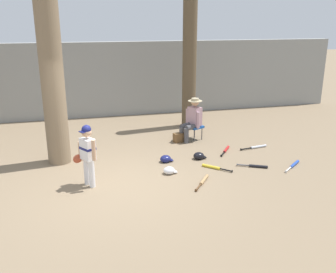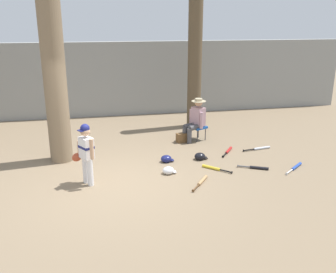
{
  "view_description": "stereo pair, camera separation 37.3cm",
  "coord_description": "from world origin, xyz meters",
  "views": [
    {
      "loc": [
        -0.74,
        -7.08,
        3.31
      ],
      "look_at": [
        1.26,
        0.75,
        0.75
      ],
      "focal_mm": 39.9,
      "sensor_mm": 36.0,
      "label": 1
    },
    {
      "loc": [
        -0.38,
        -7.16,
        3.31
      ],
      "look_at": [
        1.26,
        0.75,
        0.75
      ],
      "focal_mm": 39.9,
      "sensor_mm": 36.0,
      "label": 2
    }
  ],
  "objects": [
    {
      "name": "tree_near_player",
      "position": [
        -1.19,
        1.74,
        1.96
      ],
      "size": [
        0.86,
        0.86,
        4.81
      ],
      "color": "#7F6B51",
      "rests_on": "ground"
    },
    {
      "name": "ground_plane",
      "position": [
        0.0,
        0.0,
        0.0
      ],
      "size": [
        60.0,
        60.0,
        0.0
      ],
      "primitive_type": "plane",
      "color": "#7F6B51"
    },
    {
      "name": "folding_stool",
      "position": [
        2.51,
        2.6,
        0.36
      ],
      "size": [
        0.53,
        0.53,
        0.41
      ],
      "color": "#194C9E",
      "rests_on": "ground"
    },
    {
      "name": "handbag_beside_stool",
      "position": [
        2.04,
        2.48,
        0.13
      ],
      "size": [
        0.37,
        0.25,
        0.26
      ],
      "primitive_type": "cube",
      "rotation": [
        0.0,
        0.0,
        0.23
      ],
      "color": "brown",
      "rests_on": "ground"
    },
    {
      "name": "bat_wood_tan",
      "position": [
        1.77,
        -0.25,
        0.03
      ],
      "size": [
        0.52,
        0.68,
        0.07
      ],
      "color": "tan",
      "rests_on": "ground"
    },
    {
      "name": "seated_spectator",
      "position": [
        2.42,
        2.55,
        0.64
      ],
      "size": [
        0.67,
        0.55,
        1.2
      ],
      "color": "#47474C",
      "rests_on": "ground"
    },
    {
      "name": "batting_helmet_white",
      "position": [
        1.19,
        0.37,
        0.08
      ],
      "size": [
        0.31,
        0.24,
        0.18
      ],
      "color": "silver",
      "rests_on": "ground"
    },
    {
      "name": "bat_aluminum_silver",
      "position": [
        3.89,
        1.46,
        0.03
      ],
      "size": [
        0.81,
        0.19,
        0.07
      ],
      "color": "#B7BCC6",
      "rests_on": "ground"
    },
    {
      "name": "concrete_back_wall",
      "position": [
        0.0,
        6.02,
        1.28
      ],
      "size": [
        18.0,
        0.36,
        2.56
      ],
      "primitive_type": "cube",
      "color": "gray",
      "rests_on": "ground"
    },
    {
      "name": "bat_black_composite",
      "position": [
        3.24,
        0.22,
        0.03
      ],
      "size": [
        0.66,
        0.38,
        0.07
      ],
      "color": "black",
      "rests_on": "ground"
    },
    {
      "name": "batting_helmet_navy",
      "position": [
        1.29,
        1.08,
        0.08
      ],
      "size": [
        0.31,
        0.24,
        0.18
      ],
      "color": "navy",
      "rests_on": "ground"
    },
    {
      "name": "bat_blue_youth",
      "position": [
        4.13,
        0.08,
        0.03
      ],
      "size": [
        0.68,
        0.55,
        0.07
      ],
      "color": "#2347AD",
      "rests_on": "ground"
    },
    {
      "name": "young_ballplayer",
      "position": [
        -0.57,
        0.19,
        0.74
      ],
      "size": [
        0.5,
        0.52,
        1.31
      ],
      "color": "white",
      "rests_on": "ground"
    },
    {
      "name": "bat_red_barrel",
      "position": [
        3.0,
        1.44,
        0.03
      ],
      "size": [
        0.5,
        0.64,
        0.07
      ],
      "color": "red",
      "rests_on": "ground"
    },
    {
      "name": "batting_helmet_black",
      "position": [
        2.13,
        1.08,
        0.08
      ],
      "size": [
        0.32,
        0.25,
        0.18
      ],
      "color": "black",
      "rests_on": "ground"
    },
    {
      "name": "bat_yellow_trainer",
      "position": [
        2.26,
        0.4,
        0.03
      ],
      "size": [
        0.57,
        0.58,
        0.07
      ],
      "color": "yellow",
      "rests_on": "ground"
    },
    {
      "name": "tree_behind_spectator",
      "position": [
        2.77,
        4.01,
        2.08
      ],
      "size": [
        0.7,
        0.7,
        4.88
      ],
      "color": "brown",
      "rests_on": "ground"
    }
  ]
}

